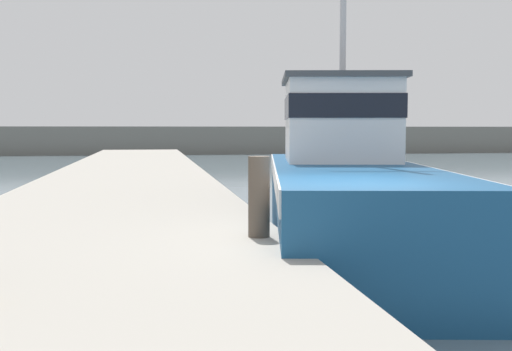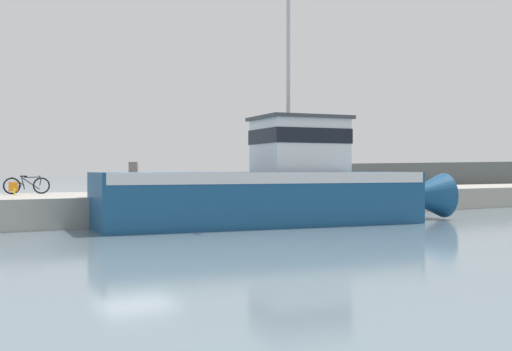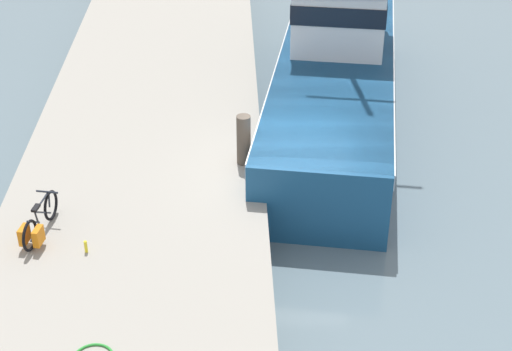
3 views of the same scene
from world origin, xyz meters
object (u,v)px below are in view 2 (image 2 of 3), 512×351
object	(u,v)px
fishing_boat_main	(280,186)
bicycle_touring	(22,186)
mooring_post	(133,179)
water_bottle_by_bike	(14,192)

from	to	relation	value
fishing_boat_main	bicycle_touring	distance (m)	9.59
fishing_boat_main	mooring_post	size ratio (longest dim) A/B	11.49
mooring_post	water_bottle_by_bike	world-z (taller)	mooring_post
bicycle_touring	water_bottle_by_bike	xyz separation A→B (m)	(0.97, -0.48, -0.19)
fishing_boat_main	bicycle_touring	size ratio (longest dim) A/B	8.21
fishing_boat_main	water_bottle_by_bike	size ratio (longest dim) A/B	54.15
bicycle_touring	water_bottle_by_bike	distance (m)	1.10
bicycle_touring	water_bottle_by_bike	world-z (taller)	bicycle_touring
mooring_post	water_bottle_by_bike	bearing A→B (deg)	-133.27
mooring_post	fishing_boat_main	bearing A→B (deg)	58.98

